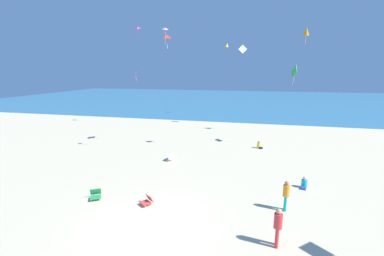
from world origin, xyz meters
The scene contains 17 objects.
ground_plane centered at (0.00, 10.00, 0.00)m, with size 120.00×120.00×0.00m, color beige.
ocean_water centered at (0.00, 55.69, 0.03)m, with size 120.00×60.00×0.05m, color teal.
beach_chair_mid_beach centered at (-0.80, 1.77, 0.24)m, with size 0.79×0.80×0.51m.
beach_chair_far_left centered at (-3.87, 1.72, 0.25)m, with size 0.83×0.86×0.57m.
beach_chair_far_right centered at (-1.83, 8.71, 0.26)m, with size 0.82×0.80×0.55m.
person_0 centered at (5.16, 13.91, 0.25)m, with size 0.60×0.55×0.68m.
person_1 centered at (5.66, -0.13, 0.97)m, with size 0.37×0.37×1.68m.
person_2 centered at (6.30, 2.89, 0.92)m, with size 0.34×0.34×1.60m.
person_3 centered at (7.72, 5.92, 0.27)m, with size 0.42×0.62×0.72m.
kite_purple centered at (-12.22, 25.08, 6.58)m, with size 0.26×0.68×1.35m.
kite_magenta centered at (-9.48, 20.27, 12.07)m, with size 0.66×0.54×1.27m.
kite_white centered at (2.86, 23.02, 9.56)m, with size 1.06×0.33×1.71m.
kite_red centered at (-3.02, 12.20, 9.89)m, with size 0.69×0.89×1.18m.
kite_pink centered at (-2.33, 9.71, 10.11)m, with size 0.47×0.45×1.23m.
kite_yellow centered at (0.17, 30.40, 10.82)m, with size 0.65×0.56×1.21m.
kite_orange centered at (9.28, 19.48, 10.91)m, with size 0.66×0.84×1.68m.
kite_green centered at (7.79, 14.74, 6.96)m, with size 0.34×1.17×1.79m.
Camera 1 is at (4.47, -9.96, 6.99)m, focal length 24.21 mm.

